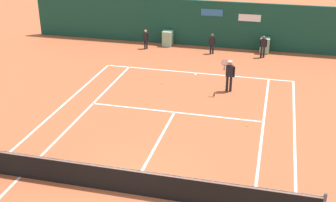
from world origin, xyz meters
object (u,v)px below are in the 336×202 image
ball_kid_centre_post (146,38)px  ball_kid_left_post (263,45)px  player_on_baseline (229,73)px  ball_kid_right_post (212,42)px  tennis_ball_near_service_line (247,125)px  tennis_ball_mid_court (162,83)px

ball_kid_centre_post → ball_kid_left_post: bearing=-170.9°
player_on_baseline → ball_kid_right_post: (-1.80, 5.94, -0.23)m
ball_kid_left_post → tennis_ball_near_service_line: 9.62m
ball_kid_left_post → tennis_ball_mid_court: ball_kid_left_post is taller
ball_kid_centre_post → ball_kid_left_post: size_ratio=0.92×
ball_kid_centre_post → tennis_ball_mid_court: ball_kid_centre_post is taller
ball_kid_centre_post → tennis_ball_near_service_line: (7.41, -9.59, -0.70)m
ball_kid_centre_post → tennis_ball_mid_court: size_ratio=18.70×
player_on_baseline → ball_kid_left_post: player_on_baseline is taller
ball_kid_right_post → tennis_ball_mid_court: ball_kid_right_post is taller
tennis_ball_mid_court → ball_kid_left_post: bearing=49.4°
ball_kid_centre_post → tennis_ball_near_service_line: bearing=136.8°
player_on_baseline → tennis_ball_mid_court: bearing=-4.6°
tennis_ball_near_service_line → tennis_ball_mid_court: 6.15m
tennis_ball_near_service_line → ball_kid_centre_post: bearing=127.7°
ball_kid_left_post → tennis_ball_mid_court: (-4.91, -5.73, -0.76)m
tennis_ball_near_service_line → tennis_ball_mid_court: size_ratio=1.00×
player_on_baseline → ball_kid_centre_post: player_on_baseline is taller
ball_kid_centre_post → tennis_ball_mid_court: 6.34m
player_on_baseline → ball_kid_left_post: (1.37, 5.94, -0.18)m
ball_kid_right_post → tennis_ball_mid_court: size_ratio=19.07×
ball_kid_centre_post → tennis_ball_mid_court: bearing=123.7°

